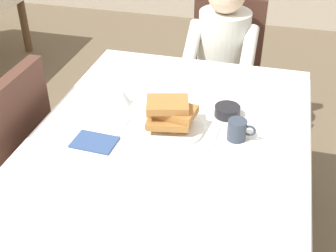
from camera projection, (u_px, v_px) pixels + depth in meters
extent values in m
cube|color=white|center=(168.00, 143.00, 1.79)|extent=(1.10, 1.50, 0.04)
cube|color=white|center=(203.00, 81.00, 2.46)|extent=(1.10, 0.01, 0.18)
cube|color=white|center=(46.00, 145.00, 1.97)|extent=(0.01, 1.50, 0.18)
cube|color=white|center=(306.00, 188.00, 1.73)|extent=(0.01, 1.50, 0.18)
cylinder|color=brown|center=(120.00, 117.00, 2.63)|extent=(0.07, 0.07, 0.70)
cylinder|color=brown|center=(282.00, 141.00, 2.43)|extent=(0.07, 0.07, 0.70)
cube|color=#4C2D23|center=(221.00, 86.00, 2.80)|extent=(0.44, 0.44, 0.05)
cube|color=#4C2D23|center=(229.00, 34.00, 2.81)|extent=(0.44, 0.06, 0.48)
cylinder|color=#2D2319|center=(243.00, 135.00, 2.74)|extent=(0.04, 0.04, 0.40)
cylinder|color=#2D2319|center=(186.00, 127.00, 2.82)|extent=(0.04, 0.04, 0.40)
cylinder|color=#2D2319|center=(249.00, 106.00, 3.03)|extent=(0.04, 0.04, 0.40)
cylinder|color=#2D2319|center=(197.00, 99.00, 3.11)|extent=(0.04, 0.04, 0.40)
cylinder|color=silver|center=(223.00, 49.00, 2.64)|extent=(0.30, 0.30, 0.46)
cylinder|color=silver|center=(249.00, 51.00, 2.46)|extent=(0.08, 0.29, 0.23)
cylinder|color=silver|center=(192.00, 45.00, 2.52)|extent=(0.08, 0.29, 0.23)
cylinder|color=#383D51|center=(226.00, 131.00, 2.73)|extent=(0.10, 0.10, 0.45)
cylinder|color=#383D51|center=(201.00, 127.00, 2.77)|extent=(0.10, 0.10, 0.45)
cube|color=#4C2D23|center=(20.00, 126.00, 1.95)|extent=(0.06, 0.44, 0.48)
cylinder|color=#2D2319|center=(15.00, 233.00, 2.08)|extent=(0.04, 0.04, 0.40)
cylinder|color=#2D2319|center=(51.00, 184.00, 2.37)|extent=(0.04, 0.04, 0.40)
cylinder|color=white|center=(170.00, 128.00, 1.83)|extent=(0.28, 0.28, 0.02)
cube|color=#A36B33|center=(169.00, 122.00, 1.83)|extent=(0.18, 0.13, 0.02)
cube|color=#A36B33|center=(169.00, 120.00, 1.80)|extent=(0.19, 0.16, 0.03)
cube|color=#A36B33|center=(172.00, 111.00, 1.79)|extent=(0.20, 0.14, 0.03)
cube|color=#A36B33|center=(167.00, 104.00, 1.78)|extent=(0.20, 0.17, 0.03)
cylinder|color=#333D4C|center=(237.00, 130.00, 1.76)|extent=(0.08, 0.08, 0.08)
torus|color=#333D4C|center=(250.00, 131.00, 1.75)|extent=(0.05, 0.01, 0.05)
cylinder|color=black|center=(227.00, 111.00, 1.91)|extent=(0.11, 0.11, 0.04)
cone|color=silver|center=(122.00, 96.00, 1.99)|extent=(0.08, 0.08, 0.07)
cube|color=silver|center=(125.00, 125.00, 1.86)|extent=(0.01, 0.18, 0.00)
cube|color=silver|center=(215.00, 138.00, 1.78)|extent=(0.02, 0.20, 0.00)
cube|color=silver|center=(139.00, 180.00, 1.57)|extent=(0.15, 0.05, 0.00)
cube|color=#334C7F|center=(94.00, 142.00, 1.76)|extent=(0.18, 0.13, 0.01)
cylinder|color=brown|center=(23.00, 15.00, 4.06)|extent=(0.07, 0.07, 0.70)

